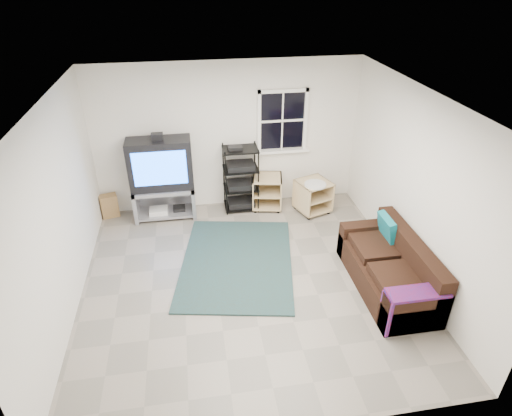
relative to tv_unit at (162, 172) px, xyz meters
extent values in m
plane|color=gray|center=(1.18, -2.02, -0.85)|extent=(4.60, 4.60, 0.00)
plane|color=white|center=(1.18, -2.02, 1.75)|extent=(4.60, 4.60, 0.00)
plane|color=white|center=(1.18, 0.28, 0.45)|extent=(4.60, 0.00, 4.60)
plane|color=white|center=(1.18, -4.32, 0.45)|extent=(4.60, 0.00, 4.60)
plane|color=white|center=(-1.12, -2.02, 0.45)|extent=(0.00, 4.60, 4.60)
plane|color=white|center=(3.48, -2.02, 0.45)|extent=(0.00, 4.60, 4.60)
cube|color=black|center=(2.13, 0.27, 0.70)|extent=(0.80, 0.01, 1.02)
cube|color=white|center=(2.13, 0.25, 1.22)|extent=(0.88, 0.06, 0.06)
cube|color=white|center=(2.13, 0.23, 0.15)|extent=(0.98, 0.14, 0.05)
cube|color=white|center=(1.72, 0.25, 0.70)|extent=(0.06, 0.06, 1.10)
cube|color=white|center=(2.54, 0.25, 0.70)|extent=(0.06, 0.06, 1.10)
cube|color=white|center=(2.13, 0.25, 0.70)|extent=(0.78, 0.04, 0.04)
cube|color=#94939B|center=(0.00, -0.01, -0.30)|extent=(1.05, 0.53, 0.06)
cube|color=#94939B|center=(-0.49, -0.01, -0.56)|extent=(0.06, 0.53, 0.58)
cube|color=#94939B|center=(0.49, -0.01, -0.56)|extent=(0.06, 0.53, 0.58)
cube|color=#94939B|center=(0.00, -0.01, -0.77)|extent=(0.93, 0.48, 0.04)
cube|color=#94939B|center=(0.00, 0.23, -0.56)|extent=(1.05, 0.04, 0.58)
cube|color=silver|center=(-0.13, -0.05, -0.71)|extent=(0.32, 0.25, 0.08)
cube|color=black|center=(0.23, -0.01, -0.72)|extent=(0.21, 0.19, 0.06)
cube|color=black|center=(0.00, -0.01, 0.16)|extent=(1.05, 0.44, 0.86)
cube|color=#1E64FE|center=(0.00, -0.24, 0.18)|extent=(0.86, 0.01, 0.59)
cube|color=black|center=(0.00, -0.01, 0.64)|extent=(0.19, 0.14, 0.11)
cylinder|color=black|center=(1.07, -0.16, -0.24)|extent=(0.02, 0.02, 1.21)
cylinder|color=black|center=(1.64, -0.16, -0.24)|extent=(0.02, 0.02, 1.21)
cylinder|color=black|center=(1.07, 0.24, -0.24)|extent=(0.02, 0.02, 1.21)
cylinder|color=black|center=(1.64, 0.24, -0.24)|extent=(0.02, 0.02, 1.21)
cube|color=black|center=(1.36, 0.04, -0.79)|extent=(0.61, 0.44, 0.02)
cube|color=black|center=(1.36, 0.04, -0.73)|extent=(0.47, 0.35, 0.10)
cube|color=black|center=(1.36, 0.04, -0.43)|extent=(0.61, 0.44, 0.02)
cube|color=black|center=(1.36, 0.04, -0.37)|extent=(0.47, 0.35, 0.10)
cube|color=black|center=(1.36, 0.04, -0.06)|extent=(0.61, 0.44, 0.02)
cube|color=black|center=(1.36, 0.04, 0.00)|extent=(0.47, 0.35, 0.10)
cube|color=black|center=(1.36, 0.04, 0.31)|extent=(0.61, 0.44, 0.02)
cube|color=#DCBD87|center=(1.83, 0.01, -0.25)|extent=(0.61, 0.61, 0.02)
cube|color=#DCBD87|center=(1.83, 0.01, -0.79)|extent=(0.61, 0.61, 0.02)
cube|color=#DCBD87|center=(1.58, 0.05, -0.52)|extent=(0.12, 0.51, 0.56)
cube|color=#DCBD87|center=(2.07, -0.04, -0.52)|extent=(0.12, 0.51, 0.56)
cube|color=#DCBD87|center=(1.87, 0.25, -0.52)|extent=(0.47, 0.11, 0.56)
cube|color=#DCBD87|center=(1.83, 0.01, -0.54)|extent=(0.56, 0.57, 0.02)
cylinder|color=black|center=(1.59, -0.16, -0.82)|extent=(0.05, 0.05, 0.05)
cylinder|color=black|center=(2.07, 0.17, -0.82)|extent=(0.05, 0.05, 0.05)
cube|color=#DCBD87|center=(2.61, -0.28, -0.27)|extent=(0.68, 0.68, 0.02)
cube|color=#DCBD87|center=(2.61, -0.28, -0.78)|extent=(0.68, 0.68, 0.02)
cube|color=#DCBD87|center=(2.37, -0.36, -0.53)|extent=(0.20, 0.51, 0.53)
cube|color=#DCBD87|center=(2.85, -0.19, -0.53)|extent=(0.20, 0.51, 0.53)
cube|color=#DCBD87|center=(2.53, -0.04, -0.53)|extent=(0.47, 0.18, 0.53)
cube|color=#DCBD87|center=(2.61, -0.28, -0.55)|extent=(0.63, 0.64, 0.02)
cylinder|color=black|center=(2.48, -0.55, -0.82)|extent=(0.06, 0.06, 0.06)
cylinder|color=black|center=(2.74, -0.01, -0.82)|extent=(0.06, 0.06, 0.06)
cylinder|color=silver|center=(2.60, -0.40, -0.24)|extent=(0.38, 0.38, 0.03)
cube|color=black|center=(3.04, -2.45, -0.66)|extent=(0.80, 1.79, 0.38)
cube|color=black|center=(3.34, -2.45, -0.28)|extent=(0.21, 1.79, 0.38)
cube|color=black|center=(3.04, -1.67, -0.57)|extent=(0.80, 0.21, 0.55)
cube|color=black|center=(3.04, -3.24, -0.57)|extent=(0.80, 0.21, 0.55)
cube|color=black|center=(2.97, -2.81, -0.41)|extent=(0.54, 0.64, 0.12)
cube|color=black|center=(2.97, -2.09, -0.41)|extent=(0.54, 0.64, 0.12)
cube|color=teal|center=(3.21, -1.96, -0.21)|extent=(0.18, 0.43, 0.37)
cube|color=navy|center=(3.03, -3.24, -0.28)|extent=(0.74, 0.27, 0.04)
cube|color=navy|center=(2.66, -3.24, -0.55)|extent=(0.04, 0.27, 0.52)
cube|color=black|center=(1.07, -1.57, -0.83)|extent=(2.02, 2.51, 0.03)
cube|color=#9A7145|center=(-0.98, 0.14, -0.64)|extent=(0.33, 0.26, 0.41)
camera|label=1|loc=(0.51, -6.72, 3.13)|focal=30.00mm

